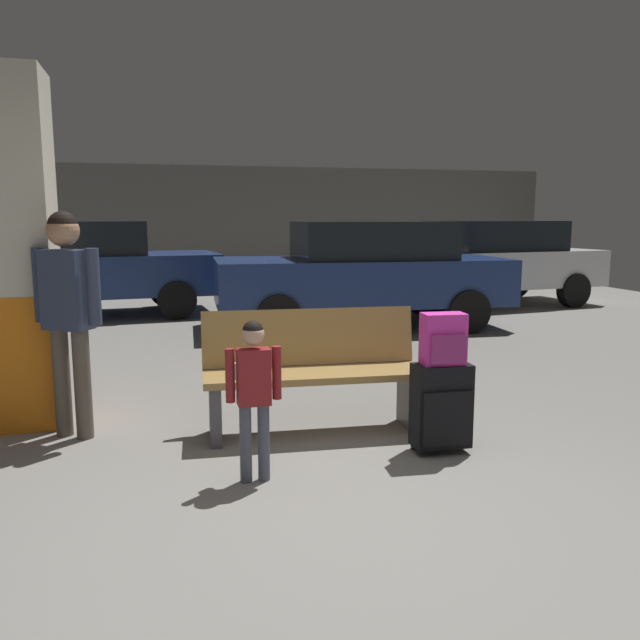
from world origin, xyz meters
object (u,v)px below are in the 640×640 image
Objects in this scene: bench at (313,372)px; adult at (67,300)px; structural_pillar at (15,253)px; parked_car_near at (363,271)px; suitcase at (441,406)px; parked_car_far at (84,266)px; child at (253,383)px; parked_car_side at (488,261)px; backpack_bright at (443,340)px.

bench is 1.01× the size of adult.
structural_pillar is 5.30m from parked_car_near.
suitcase is (2.83, -1.36, -0.98)m from structural_pillar.
suitcase is 7.62m from parked_car_far.
bench is 2.69× the size of suitcase.
child is at bearing -44.77° from structural_pillar.
bench is at bearing -127.61° from parked_car_side.
parked_car_near reaches higher than bench.
child is 0.23× the size of parked_car_near.
parked_car_near is (2.31, 5.14, 0.21)m from child.
parked_car_far and parked_car_near have the same top height.
bench reaches higher than suitcase.
bench is at bearing -70.55° from parked_car_far.
structural_pillar is 0.67m from adult.
adult reaches higher than bench.
backpack_bright is 1.30m from child.
adult reaches higher than parked_car_near.
structural_pillar is at bearing -88.60° from parked_car_far.
parked_car_far is (-2.96, 7.00, 0.48)m from suitcase.
suitcase is at bearing -25.70° from structural_pillar.
parked_car_near is at bearing 78.26° from backpack_bright.
child is (-0.56, -0.83, 0.16)m from bench.
structural_pillar is 1.61× the size of bench.
parked_car_near reaches higher than child.
child is (1.55, -1.54, -0.70)m from structural_pillar.
structural_pillar reaches higher than parked_car_far.
parked_car_far is at bearing 153.02° from parked_car_near.
parked_car_near is at bearing 43.03° from structural_pillar.
structural_pillar is 2.69× the size of child.
child is at bearing -127.19° from parked_car_side.
adult is 5.32m from parked_car_near.
backpack_bright is (2.83, -1.36, -0.53)m from structural_pillar.
adult is 8.56m from parked_car_side.
bench is 0.39× the size of parked_car_near.
suitcase is 0.14× the size of parked_car_side.
backpack_bright is 0.08× the size of parked_car_near.
adult reaches higher than backpack_bright.
adult is at bearing -137.83° from parked_car_side.
backpack_bright is at bearing -67.04° from parked_car_far.
adult is (-2.42, 0.93, 0.22)m from backpack_bright.
bench is 0.38× the size of parked_car_far.
bench is at bearing -9.29° from adult.
adult is 0.39× the size of parked_car_near.
backpack_bright is 0.35× the size of child.
suitcase is 1.78× the size of backpack_bright.
structural_pillar is 0.61× the size of parked_car_side.
parked_car_near is (1.75, 4.31, 0.36)m from bench.
child is 8.60m from parked_car_side.
parked_car_far is 0.99× the size of parked_car_side.
suitcase is 0.62× the size of child.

